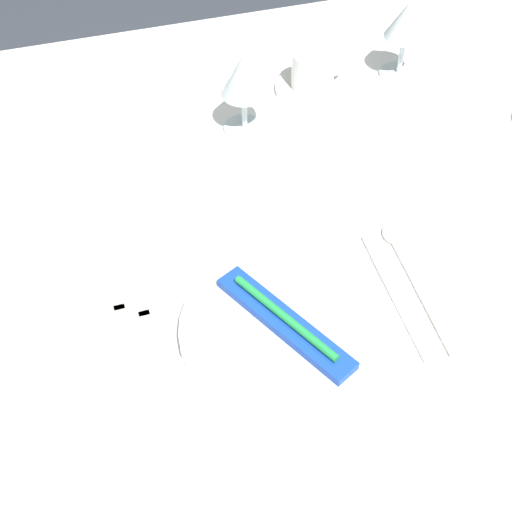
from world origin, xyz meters
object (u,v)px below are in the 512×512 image
at_px(fork_outer, 154,350).
at_px(spoon_soup, 410,270).
at_px(dinner_plate, 284,330).
at_px(coffee_cup_left, 314,70).
at_px(dinner_knife, 398,297).
at_px(wine_glass_right, 407,24).
at_px(toothbrush_package, 285,322).
at_px(fork_inner, 129,348).
at_px(wine_glass_centre, 244,79).

height_order(fork_outer, spoon_soup, spoon_soup).
relative_size(dinner_plate, coffee_cup_left, 2.73).
xyz_separation_m(dinner_knife, coffee_cup_left, (0.06, 0.47, 0.04)).
relative_size(dinner_knife, wine_glass_right, 1.55).
height_order(toothbrush_package, spoon_soup, toothbrush_package).
height_order(fork_inner, dinner_knife, same).
relative_size(spoon_soup, wine_glass_right, 1.64).
bearing_deg(dinner_plate, dinner_knife, 4.14).
bearing_deg(coffee_cup_left, dinner_knife, -96.64).
bearing_deg(dinner_plate, fork_inner, 169.99).
distance_m(dinner_plate, wine_glass_centre, 0.43).
xyz_separation_m(dinner_plate, fork_outer, (-0.16, 0.02, -0.01)).
bearing_deg(fork_inner, toothbrush_package, -10.01).
bearing_deg(wine_glass_centre, dinner_knife, -77.44).
relative_size(fork_inner, wine_glass_right, 1.59).
bearing_deg(spoon_soup, wine_glass_centre, 109.04).
bearing_deg(spoon_soup, coffee_cup_left, 87.48).
relative_size(fork_outer, fork_inner, 0.93).
bearing_deg(toothbrush_package, spoon_soup, 14.24).
height_order(dinner_knife, wine_glass_right, wine_glass_right).
bearing_deg(wine_glass_right, dinner_plate, -127.98).
relative_size(toothbrush_package, fork_outer, 0.97).
xyz_separation_m(dinner_plate, wine_glass_right, (0.38, 0.49, 0.09)).
distance_m(fork_inner, dinner_knife, 0.35).
bearing_deg(wine_glass_right, spoon_soup, -112.79).
bearing_deg(dinner_plate, coffee_cup_left, 66.05).
bearing_deg(dinner_plate, fork_outer, 172.13).
relative_size(fork_outer, spoon_soup, 0.90).
relative_size(dinner_plate, fork_inner, 1.16).
xyz_separation_m(spoon_soup, coffee_cup_left, (0.02, 0.44, 0.04)).
xyz_separation_m(dinner_plate, toothbrush_package, (0.00, 0.00, 0.02)).
xyz_separation_m(toothbrush_package, dinner_knife, (0.16, 0.01, -0.02)).
distance_m(coffee_cup_left, wine_glass_centre, 0.17).
distance_m(fork_outer, wine_glass_centre, 0.47).
height_order(dinner_knife, wine_glass_centre, wine_glass_centre).
bearing_deg(fork_inner, dinner_knife, -3.57).
bearing_deg(toothbrush_package, dinner_plate, -97.13).
relative_size(spoon_soup, wine_glass_centre, 1.66).
height_order(dinner_plate, dinner_knife, dinner_plate).
bearing_deg(dinner_knife, toothbrush_package, -175.86).
distance_m(dinner_plate, dinner_knife, 0.16).
height_order(dinner_plate, wine_glass_right, wine_glass_right).
xyz_separation_m(toothbrush_package, fork_inner, (-0.19, 0.03, -0.02)).
bearing_deg(dinner_knife, wine_glass_right, 65.19).
relative_size(coffee_cup_left, wine_glass_right, 0.68).
relative_size(dinner_plate, dinner_knife, 1.19).
xyz_separation_m(fork_outer, fork_inner, (-0.03, 0.01, 0.00)).
bearing_deg(fork_inner, dinner_plate, -10.01).
height_order(fork_outer, dinner_knife, same).
relative_size(dinner_knife, wine_glass_centre, 1.57).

